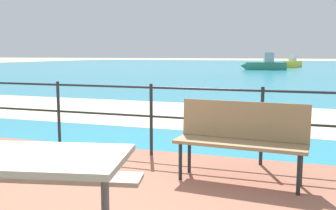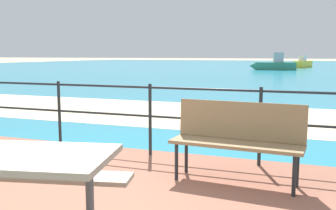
% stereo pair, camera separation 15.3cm
% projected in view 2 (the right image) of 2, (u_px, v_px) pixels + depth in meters
% --- Properties ---
extents(sea_water, '(90.00, 90.00, 0.01)m').
position_uv_depth(sea_water, '(289.00, 68.00, 40.39)').
color(sea_water, teal).
rests_on(sea_water, ground).
extents(beach_strip, '(54.02, 4.27, 0.01)m').
position_uv_depth(beach_strip, '(216.00, 115.00, 9.08)').
color(beach_strip, beige).
rests_on(beach_strip, ground).
extents(park_bench, '(1.43, 0.50, 0.87)m').
position_uv_depth(park_bench, '(238.00, 135.00, 4.17)').
color(park_bench, '#8C704C').
rests_on(park_bench, patio_paving).
extents(railing_fence, '(5.94, 0.04, 0.99)m').
position_uv_depth(railing_fence, '(150.00, 110.00, 5.25)').
color(railing_fence, '#1E2328').
rests_on(railing_fence, patio_paving).
extents(boat_near, '(1.88, 5.09, 1.29)m').
position_uv_depth(boat_near, '(303.00, 64.00, 40.82)').
color(boat_near, yellow).
rests_on(boat_near, sea_water).
extents(boat_mid, '(4.15, 2.11, 1.56)m').
position_uv_depth(boat_mid, '(274.00, 65.00, 34.67)').
color(boat_mid, '#338466').
rests_on(boat_mid, sea_water).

